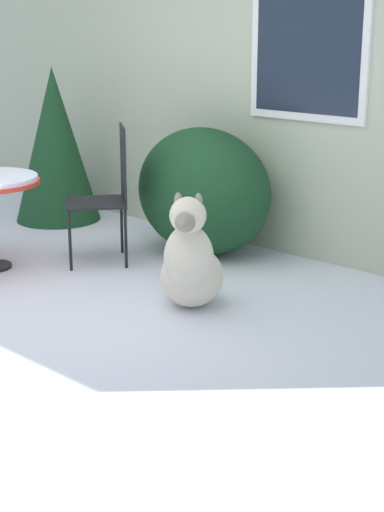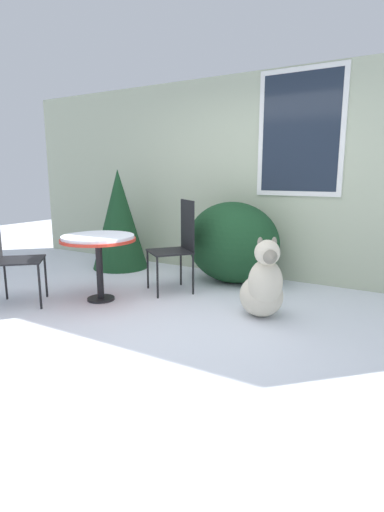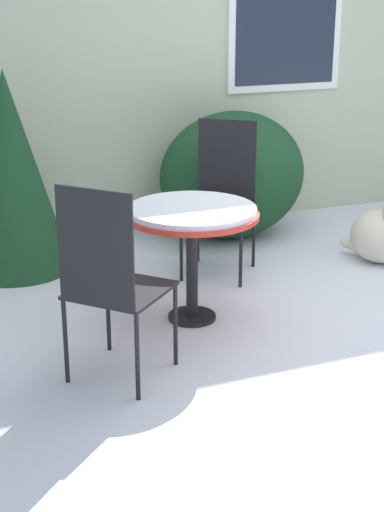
# 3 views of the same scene
# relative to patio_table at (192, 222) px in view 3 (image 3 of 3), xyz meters

# --- Properties ---
(ground_plane) EXTENTS (16.00, 16.00, 0.00)m
(ground_plane) POSITION_rel_patio_table_xyz_m (1.00, -0.28, -0.64)
(ground_plane) COLOR white
(house_wall) EXTENTS (8.00, 0.10, 2.66)m
(house_wall) POSITION_rel_patio_table_xyz_m (1.03, 1.92, 0.72)
(house_wall) COLOR #B2BC9E
(house_wall) RESTS_ON ground_plane
(shrub_left) EXTENTS (1.23, 0.88, 1.04)m
(shrub_left) POSITION_rel_patio_table_xyz_m (0.94, 1.43, -0.12)
(shrub_left) COLOR #194223
(shrub_left) RESTS_ON ground_plane
(evergreen_bush) EXTENTS (0.81, 0.81, 1.45)m
(evergreen_bush) POSITION_rel_patio_table_xyz_m (-0.86, 1.33, 0.09)
(evergreen_bush) COLOR #194223
(evergreen_bush) RESTS_ON ground_plane
(patio_table) EXTENTS (0.82, 0.82, 0.73)m
(patio_table) POSITION_rel_patio_table_xyz_m (0.00, 0.00, 0.00)
(patio_table) COLOR black
(patio_table) RESTS_ON ground_plane
(patio_chair_near_table) EXTENTS (0.65, 0.65, 1.09)m
(patio_chair_near_table) POSITION_rel_patio_table_xyz_m (0.54, 0.75, -0.05)
(patio_chair_near_table) COLOR black
(patio_chair_near_table) RESTS_ON ground_plane
(patio_chair_far_side) EXTENTS (0.66, 0.66, 1.09)m
(patio_chair_far_side) POSITION_rel_patio_table_xyz_m (-0.69, -0.60, -0.05)
(patio_chair_far_side) COLOR black
(patio_chair_far_side) RESTS_ON ground_plane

